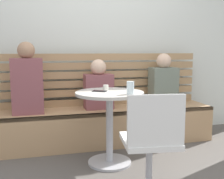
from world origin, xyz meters
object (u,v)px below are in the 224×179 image
Objects in this scene: cafe_table at (110,114)px; person_adult at (27,82)px; cup_espresso_small at (106,88)px; person_child_middle at (98,87)px; phone_on_table at (100,91)px; white_chair at (152,144)px; person_child_left at (163,82)px; booth_bench at (105,126)px; cup_glass_tall at (130,88)px.

cafe_table is 0.92× the size of person_adult.
cup_espresso_small is (0.79, -0.47, -0.03)m from person_adult.
phone_on_table is (-0.12, -0.60, 0.04)m from person_child_middle.
white_chair is at bearing -86.69° from person_child_middle.
phone_on_table is (0.71, -0.54, -0.06)m from person_adult.
white_chair is at bearing -135.94° from phone_on_table.
person_child_left reaches higher than cafe_table.
person_adult is (-0.89, -0.04, 0.58)m from booth_bench.
booth_bench is 48.21× the size of cup_espresso_small.
person_child_left is 1.11× the size of person_child_middle.
cafe_table is 0.28m from cup_espresso_small.
cup_espresso_small is at bearing 97.39° from white_chair.
person_adult is 1.68m from person_child_left.
booth_bench is 22.50× the size of cup_glass_tall.
booth_bench is 4.05× the size of person_child_left.
cup_glass_tall reaches higher than phone_on_table.
person_adult reaches higher than white_chair.
person_child_middle is at bearing 93.31° from white_chair.
cup_glass_tall is 0.86× the size of phone_on_table.
person_child_left is (0.78, 1.47, 0.27)m from white_chair.
person_child_left reaches higher than booth_bench.
cup_espresso_small is at bearing -149.03° from person_child_left.
person_child_middle reaches higher than cup_espresso_small.
person_child_left is at bearing 2.50° from booth_bench.
white_chair is 1.68m from person_child_left.
phone_on_table is at bearing -100.90° from person_child_middle.
cup_espresso_small is 0.35m from cup_glass_tall.
person_child_middle is (-0.07, 0.03, 0.48)m from booth_bench.
person_child_middle is 5.00× the size of cup_glass_tall.
person_child_middle is 0.54m from cup_espresso_small.
cup_glass_tall is at bearing -62.54° from cup_espresso_small.
white_chair is 1.27× the size of person_child_left.
person_child_left is at bearing -27.12° from phone_on_table.
person_child_middle is (-0.86, -0.01, -0.03)m from person_child_left.
cup_glass_tall reaches higher than white_chair.
cup_glass_tall is (-0.73, -0.85, 0.06)m from person_child_left.
person_child_middle is 0.86m from cup_glass_tall.
cup_glass_tall is at bearing -39.35° from person_adult.
person_adult is 1.22m from cup_glass_tall.
cup_espresso_small reaches higher than phone_on_table.
cafe_table reaches higher than booth_bench.
person_child_middle is (0.03, 0.65, 0.18)m from cafe_table.
person_adult is at bearing 149.33° from cup_espresso_small.
cafe_table is 1.12m from person_child_left.
phone_on_table reaches higher than cafe_table.
phone_on_table is (-0.09, 0.05, 0.23)m from cafe_table.
white_chair is (0.11, -0.81, -0.05)m from cafe_table.
person_child_left is 1.05m from cup_espresso_small.
cup_espresso_small is at bearing 117.46° from cup_glass_tall.
person_child_left reaches higher than person_child_middle.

